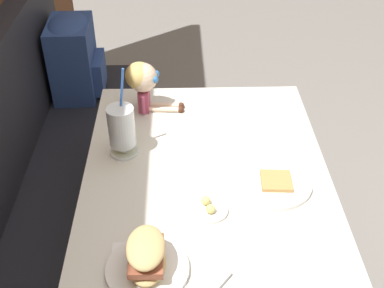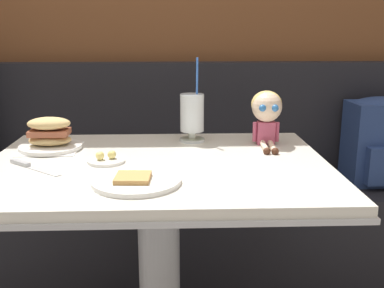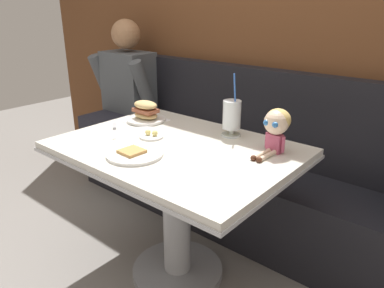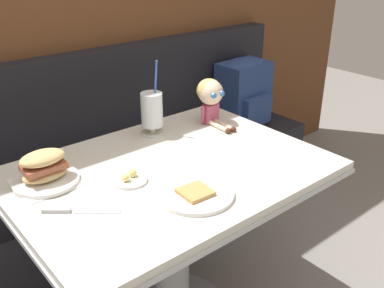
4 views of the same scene
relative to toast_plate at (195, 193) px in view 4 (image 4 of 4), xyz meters
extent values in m
cube|color=brown|center=(0.05, 1.08, 0.45)|extent=(4.40, 0.08, 2.40)
cube|color=black|center=(0.05, 0.80, -0.52)|extent=(2.60, 0.48, 0.45)
cube|color=black|center=(0.05, 0.99, -0.02)|extent=(2.60, 0.10, 0.55)
cube|color=silver|center=(0.05, 0.21, -0.02)|extent=(1.10, 0.80, 0.03)
cube|color=#B7BABF|center=(0.05, 0.21, -0.05)|extent=(1.11, 0.81, 0.02)
cylinder|color=#A5A8AD|center=(0.05, 0.21, -0.38)|extent=(0.14, 0.14, 0.65)
cylinder|color=white|center=(0.00, 0.00, 0.00)|extent=(0.25, 0.25, 0.01)
cube|color=tan|center=(-0.01, -0.01, 0.01)|extent=(0.10, 0.10, 0.01)
cylinder|color=silver|center=(0.18, 0.48, 0.00)|extent=(0.10, 0.10, 0.01)
cylinder|color=silver|center=(0.18, 0.48, 0.02)|extent=(0.03, 0.03, 0.03)
cylinder|color=silver|center=(0.18, 0.48, 0.10)|extent=(0.09, 0.09, 0.14)
cylinder|color=#E0DB6B|center=(0.18, 0.48, 0.09)|extent=(0.08, 0.08, 0.12)
cylinder|color=blue|center=(0.19, 0.48, 0.20)|extent=(0.01, 0.04, 0.22)
cube|color=white|center=(-0.33, 0.38, -0.01)|extent=(0.20, 0.20, 0.00)
cylinder|color=white|center=(-0.33, 0.38, 0.00)|extent=(0.22, 0.22, 0.01)
ellipsoid|color=tan|center=(-0.33, 0.38, 0.03)|extent=(0.15, 0.10, 0.04)
cube|color=#995138|center=(-0.33, 0.38, 0.05)|extent=(0.14, 0.09, 0.02)
ellipsoid|color=tan|center=(-0.33, 0.38, 0.09)|extent=(0.15, 0.10, 0.04)
cylinder|color=white|center=(-0.11, 0.21, 0.00)|extent=(0.12, 0.12, 0.01)
sphere|color=#F4E07A|center=(-0.13, 0.20, 0.02)|extent=(0.03, 0.03, 0.03)
sphere|color=#F4E07A|center=(-0.09, 0.22, 0.02)|extent=(0.03, 0.03, 0.03)
cube|color=silver|center=(-0.28, 0.12, -0.01)|extent=(0.12, 0.10, 0.00)
cube|color=#B2B5BA|center=(-0.38, 0.20, 0.00)|extent=(0.08, 0.07, 0.01)
cube|color=#B74C6B|center=(0.45, 0.43, 0.03)|extent=(0.07, 0.04, 0.08)
sphere|color=beige|center=(0.45, 0.43, 0.13)|extent=(0.11, 0.11, 0.11)
ellipsoid|color=#D8B766|center=(0.45, 0.44, 0.14)|extent=(0.12, 0.11, 0.10)
sphere|color=#2D6BB2|center=(0.42, 0.38, 0.14)|extent=(0.03, 0.03, 0.03)
sphere|color=#2D6BB2|center=(0.47, 0.38, 0.14)|extent=(0.03, 0.03, 0.03)
cylinder|color=beige|center=(0.43, 0.35, 0.00)|extent=(0.03, 0.12, 0.02)
cylinder|color=beige|center=(0.46, 0.35, 0.00)|extent=(0.03, 0.12, 0.02)
sphere|color=#4C2819|center=(0.42, 0.29, 0.00)|extent=(0.03, 0.03, 0.03)
sphere|color=#4C2819|center=(0.45, 0.29, 0.00)|extent=(0.03, 0.03, 0.03)
cylinder|color=#B74C6B|center=(0.41, 0.43, 0.04)|extent=(0.02, 0.02, 0.07)
cylinder|color=#B74C6B|center=(0.49, 0.42, 0.04)|extent=(0.02, 0.02, 0.07)
cube|color=navy|center=(1.06, 0.82, -0.11)|extent=(0.31, 0.21, 0.38)
cube|color=navy|center=(1.06, 0.70, -0.18)|extent=(0.21, 0.06, 0.17)
ellipsoid|color=navy|center=(1.06, 0.82, 0.07)|extent=(0.29, 0.20, 0.07)
camera|label=1|loc=(-1.18, 0.29, 1.05)|focal=46.65mm
camera|label=2|loc=(0.11, -1.22, 0.42)|focal=43.03mm
camera|label=3|loc=(1.15, -0.97, 0.61)|focal=34.50mm
camera|label=4|loc=(-0.77, -0.91, 0.74)|focal=41.04mm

